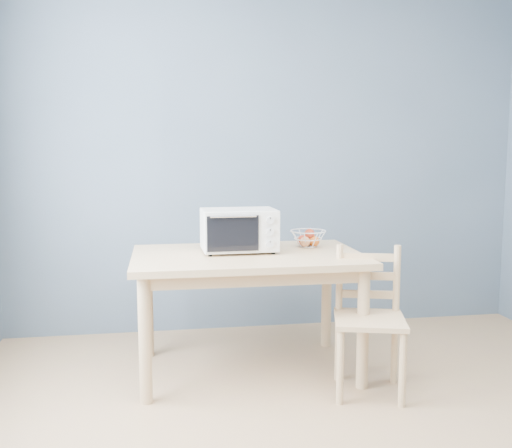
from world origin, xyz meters
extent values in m
cube|color=slate|center=(0.00, 2.25, 1.30)|extent=(4.00, 0.01, 2.60)
cube|color=tan|center=(-0.31, 1.34, 0.73)|extent=(1.40, 0.90, 0.04)
cylinder|color=tan|center=(-0.93, 0.97, 0.35)|extent=(0.07, 0.07, 0.71)
cylinder|color=tan|center=(0.31, 0.97, 0.35)|extent=(0.07, 0.07, 0.71)
cylinder|color=tan|center=(-0.93, 1.71, 0.35)|extent=(0.07, 0.07, 0.71)
cylinder|color=tan|center=(0.31, 1.71, 0.35)|extent=(0.07, 0.07, 0.71)
cube|color=white|center=(-0.35, 1.41, 0.89)|extent=(0.46, 0.32, 0.25)
cube|color=black|center=(-0.41, 1.41, 0.89)|extent=(0.30, 0.27, 0.20)
cube|color=black|center=(-0.41, 1.25, 0.89)|extent=(0.31, 0.02, 0.21)
cylinder|color=silver|center=(-0.41, 1.23, 0.99)|extent=(0.27, 0.02, 0.01)
cube|color=white|center=(-0.18, 1.26, 0.89)|extent=(0.13, 0.01, 0.23)
cylinder|color=black|center=(-0.54, 1.29, 0.76)|extent=(0.02, 0.02, 0.02)
cylinder|color=black|center=(-0.15, 1.30, 0.76)|extent=(0.02, 0.02, 0.02)
cylinder|color=black|center=(-0.55, 1.52, 0.76)|extent=(0.02, 0.02, 0.02)
cylinder|color=black|center=(-0.16, 1.53, 0.76)|extent=(0.02, 0.02, 0.02)
cylinder|color=silver|center=(-0.18, 1.25, 0.96)|extent=(0.05, 0.02, 0.04)
cylinder|color=silver|center=(-0.18, 1.25, 0.89)|extent=(0.05, 0.02, 0.04)
cylinder|color=silver|center=(-0.18, 1.25, 0.82)|extent=(0.05, 0.02, 0.04)
torus|color=silver|center=(0.12, 1.52, 0.86)|extent=(0.30, 0.30, 0.01)
torus|color=silver|center=(0.12, 1.52, 0.81)|extent=(0.23, 0.23, 0.01)
torus|color=silver|center=(0.12, 1.52, 0.76)|extent=(0.14, 0.14, 0.01)
sphere|color=red|center=(0.09, 1.53, 0.79)|extent=(0.07, 0.07, 0.07)
sphere|color=#D55E19|center=(0.16, 1.50, 0.79)|extent=(0.07, 0.07, 0.07)
sphere|color=#DA8955|center=(0.13, 1.56, 0.79)|extent=(0.07, 0.07, 0.07)
sphere|color=red|center=(0.13, 1.51, 0.84)|extent=(0.07, 0.07, 0.07)
sphere|color=#DA8955|center=(0.10, 1.48, 0.79)|extent=(0.07, 0.07, 0.07)
cube|color=tan|center=(0.32, 0.90, 0.43)|extent=(0.48, 0.48, 0.03)
cylinder|color=tan|center=(0.12, 0.78, 0.21)|extent=(0.04, 0.04, 0.42)
cylinder|color=tan|center=(0.44, 0.69, 0.21)|extent=(0.04, 0.04, 0.42)
cylinder|color=tan|center=(0.21, 1.10, 0.21)|extent=(0.04, 0.04, 0.42)
cylinder|color=tan|center=(0.53, 1.01, 0.21)|extent=(0.04, 0.04, 0.42)
cylinder|color=tan|center=(0.21, 1.10, 0.62)|extent=(0.04, 0.04, 0.42)
cylinder|color=tan|center=(0.53, 1.01, 0.62)|extent=(0.04, 0.04, 0.42)
cube|color=tan|center=(0.37, 1.06, 0.54)|extent=(0.32, 0.11, 0.05)
cube|color=tan|center=(0.37, 1.06, 0.65)|extent=(0.32, 0.11, 0.05)
cube|color=tan|center=(0.37, 1.06, 0.76)|extent=(0.32, 0.11, 0.05)
camera|label=1|loc=(-0.82, -2.08, 1.37)|focal=40.00mm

